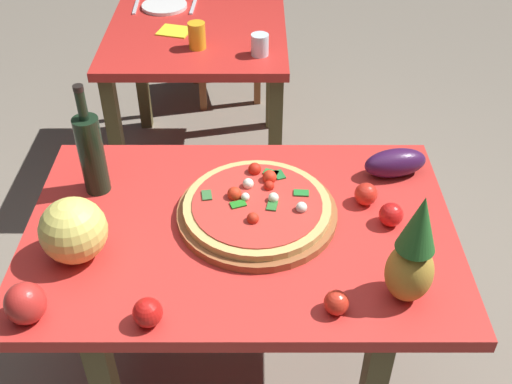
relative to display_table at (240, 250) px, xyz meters
name	(u,v)px	position (x,y,z in m)	size (l,w,h in m)	color
ground_plane	(243,381)	(0.00, 0.00, -0.66)	(10.00, 10.00, 0.00)	gray
display_table	(240,250)	(0.00, 0.00, 0.00)	(1.22, 0.81, 0.76)	brown
background_table	(197,52)	(-0.23, 1.35, -0.02)	(0.82, 0.89, 0.76)	brown
dining_chair	(224,24)	(-0.13, 2.02, -0.18)	(0.47, 0.47, 0.85)	#96552F
pizza_board	(256,213)	(0.05, 0.04, 0.11)	(0.46, 0.46, 0.03)	#96552F
pizza	(256,205)	(0.05, 0.05, 0.14)	(0.43, 0.43, 0.06)	tan
wine_bottle	(90,153)	(-0.44, 0.17, 0.23)	(0.08, 0.08, 0.36)	black
pineapple_left	(412,255)	(0.42, -0.26, 0.24)	(0.12, 0.12, 0.32)	#B58B32
melon	(72,231)	(-0.43, -0.12, 0.19)	(0.18, 0.18, 0.18)	#E2D764
bell_pepper	(24,304)	(-0.51, -0.33, 0.15)	(0.10, 0.10, 0.11)	red
eggplant	(394,163)	(0.48, 0.24, 0.14)	(0.20, 0.09, 0.09)	#3A1742
tomato_by_bottle	(335,302)	(0.24, -0.31, 0.13)	(0.06, 0.06, 0.06)	red
tomato_at_corner	(390,214)	(0.43, 0.01, 0.13)	(0.07, 0.07, 0.07)	red
tomato_beside_pepper	(365,194)	(0.37, 0.10, 0.13)	(0.07, 0.07, 0.07)	red
tomato_near_board	(147,313)	(-0.21, -0.35, 0.13)	(0.07, 0.07, 0.07)	red
drinking_glass_juice	(196,36)	(-0.21, 1.14, 0.15)	(0.07, 0.07, 0.11)	gold
drinking_glass_water	(259,45)	(0.06, 1.08, 0.14)	(0.07, 0.07, 0.09)	silver
dinner_plate	(163,6)	(-0.40, 1.59, 0.11)	(0.22, 0.22, 0.02)	white
fork_utensil	(134,7)	(-0.54, 1.59, 0.10)	(0.02, 0.18, 0.01)	silver
knife_utensil	(192,7)	(-0.26, 1.59, 0.10)	(0.02, 0.18, 0.01)	silver
napkin_folded	(173,31)	(-0.32, 1.31, 0.10)	(0.14, 0.12, 0.01)	yellow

